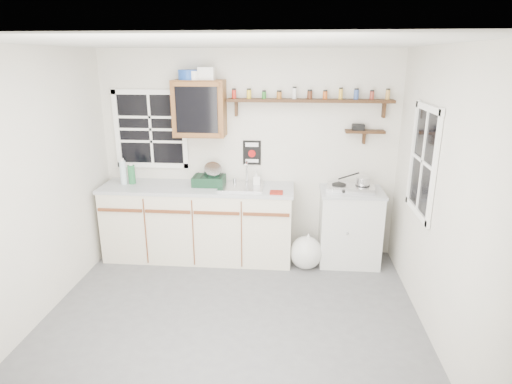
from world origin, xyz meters
TOP-DOWN VIEW (x-y plane):
  - room at (0.00, 0.00)m, footprint 3.64×3.24m
  - main_cabinet at (-0.58, 1.30)m, footprint 2.31×0.63m
  - right_cabinet at (1.25, 1.32)m, footprint 0.73×0.57m
  - sink at (-0.05, 1.30)m, footprint 0.52×0.44m
  - upper_cabinet at (-0.55, 1.44)m, footprint 0.60×0.32m
  - upper_cabinet_clutter at (-0.58, 1.44)m, footprint 0.42×0.24m
  - spice_shelf at (0.73, 1.51)m, footprint 1.91×0.18m
  - secondary_shelf at (1.36, 1.52)m, footprint 0.45×0.16m
  - warning_sign at (0.05, 1.59)m, footprint 0.22×0.02m
  - window_back at (-1.20, 1.59)m, footprint 0.93×0.03m
  - window_right at (1.79, 0.55)m, footprint 0.03×0.78m
  - water_bottles at (-1.45, 1.33)m, footprint 0.17×0.11m
  - dish_rack at (-0.44, 1.36)m, footprint 0.38×0.29m
  - soap_bottle at (0.12, 1.39)m, footprint 0.10×0.10m
  - rag at (0.37, 1.10)m, footprint 0.15×0.13m
  - hotplate at (1.23, 1.31)m, footprint 0.57×0.35m
  - saucepan at (1.36, 1.31)m, footprint 0.34×0.28m
  - trash_bag at (0.74, 1.11)m, footprint 0.40×0.36m

SIDE VIEW (x-z plane):
  - trash_bag at x=0.74m, z-range -0.03..0.43m
  - right_cabinet at x=1.25m, z-range 0.00..0.91m
  - main_cabinet at x=-0.58m, z-range 0.00..0.92m
  - rag at x=0.37m, z-range 0.92..0.94m
  - sink at x=-0.05m, z-range 0.79..1.08m
  - hotplate at x=1.23m, z-range 0.91..0.99m
  - soap_bottle at x=0.12m, z-range 0.92..1.10m
  - dish_rack at x=-0.44m, z-range 0.87..1.15m
  - saucepan at x=1.36m, z-range 0.94..1.11m
  - water_bottles at x=-1.45m, z-range 0.90..1.21m
  - room at x=0.00m, z-range -0.02..2.52m
  - warning_sign at x=0.05m, z-range 1.13..1.43m
  - window_right at x=1.79m, z-range 0.91..1.99m
  - window_back at x=-1.20m, z-range 1.06..2.04m
  - secondary_shelf at x=1.36m, z-range 1.46..1.69m
  - upper_cabinet at x=-0.55m, z-range 1.50..2.15m
  - spice_shelf at x=0.73m, z-range 1.76..2.10m
  - upper_cabinet_clutter at x=-0.58m, z-range 2.14..2.28m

